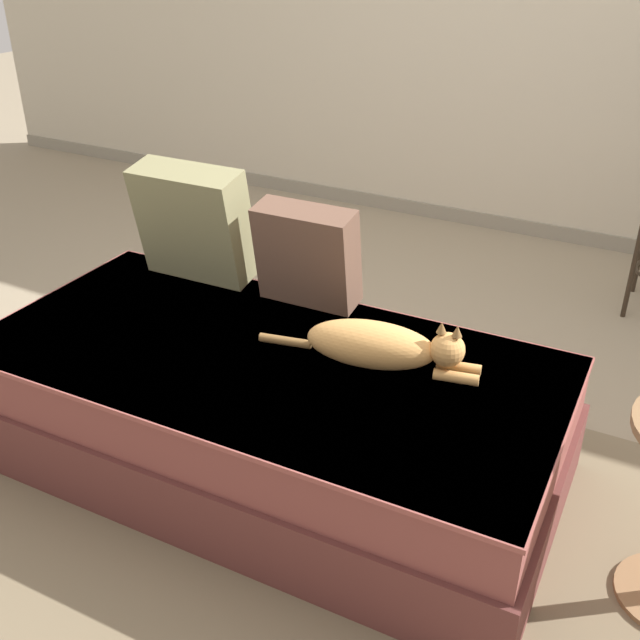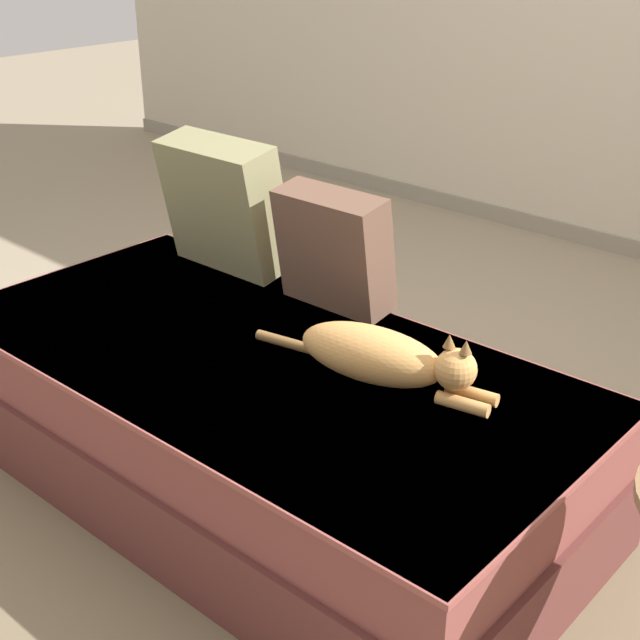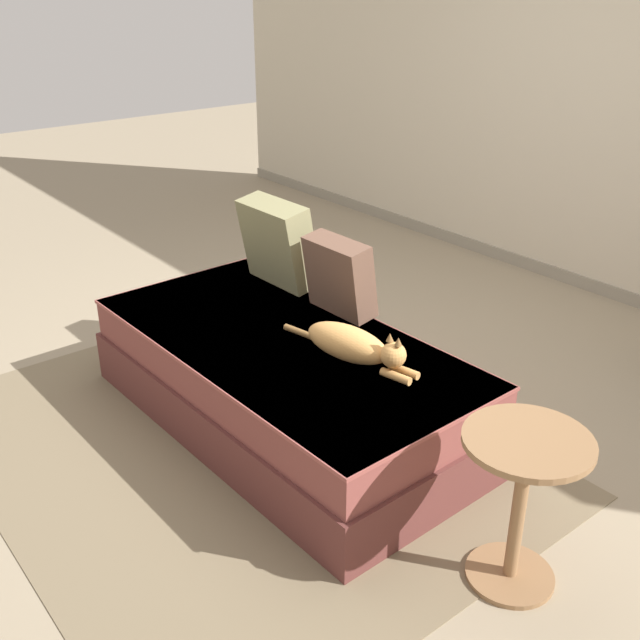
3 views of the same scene
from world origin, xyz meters
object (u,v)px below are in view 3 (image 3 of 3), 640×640
at_px(throw_pillow_corner, 278,243).
at_px(throw_pillow_middle, 340,276).
at_px(cat, 353,345).
at_px(couch, 284,380).
at_px(side_table, 521,490).

relative_size(throw_pillow_corner, throw_pillow_middle, 1.20).
bearing_deg(cat, throw_pillow_corner, 163.77).
height_order(couch, side_table, side_table).
relative_size(couch, side_table, 3.32).
distance_m(couch, side_table, 1.35).
height_order(throw_pillow_corner, side_table, throw_pillow_corner).
xyz_separation_m(couch, cat, (0.36, 0.11, 0.30)).
bearing_deg(couch, cat, 17.44).
height_order(throw_pillow_middle, cat, throw_pillow_middle).
xyz_separation_m(throw_pillow_corner, throw_pillow_middle, (0.49, 0.01, -0.04)).
xyz_separation_m(couch, throw_pillow_middle, (-0.06, 0.39, 0.42)).
height_order(throw_pillow_corner, throw_pillow_middle, throw_pillow_corner).
bearing_deg(couch, side_table, 1.21).
bearing_deg(throw_pillow_middle, throw_pillow_corner, -178.79).
bearing_deg(throw_pillow_middle, side_table, -14.50).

